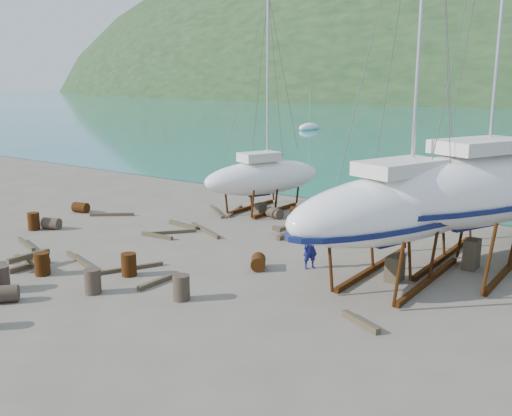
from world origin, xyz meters
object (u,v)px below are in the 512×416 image
Objects in this scene: large_sailboat_near at (404,205)px; small_sailboat_shore at (263,177)px; worker at (310,247)px; large_sailboat_far at (482,187)px.

large_sailboat_near is 12.50m from small_sailboat_shore.
large_sailboat_near reaches higher than small_sailboat_shore.
large_sailboat_near is 9.98× the size of worker.
small_sailboat_shore is at bearing 76.32° from worker.
large_sailboat_near is at bearing -8.31° from small_sailboat_shore.
large_sailboat_far is at bearing -19.42° from worker.
large_sailboat_near is 3.99m from worker.
large_sailboat_far is 13.13m from small_sailboat_shore.
large_sailboat_near is 1.44× the size of small_sailboat_shore.
large_sailboat_far is 11.35× the size of worker.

